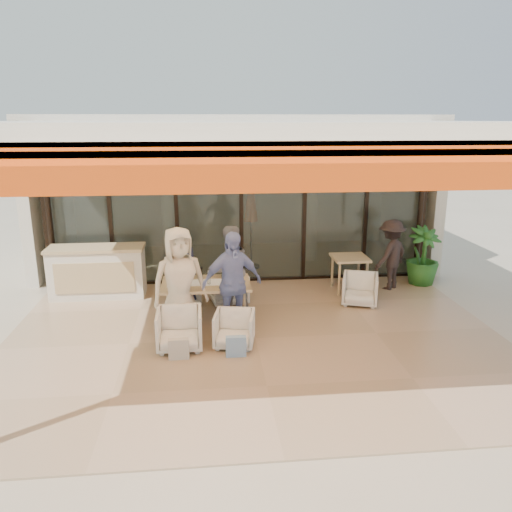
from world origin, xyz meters
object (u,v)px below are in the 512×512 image
Objects in this scene: diner_grey at (229,270)px; chair_far_right at (228,286)px; side_chair at (360,288)px; diner_periwinkle at (232,284)px; potted_palm at (423,256)px; dining_table at (206,286)px; chair_far_left at (184,290)px; diner_navy at (182,273)px; host_counter at (98,272)px; standing_woman at (391,255)px; diner_cream at (180,283)px; chair_near_left at (179,327)px; chair_near_right at (234,328)px; side_table at (350,262)px.

chair_far_right is at bearing -111.10° from diner_grey.
diner_periwinkle is at bearing -138.09° from side_chair.
diner_grey reaches higher than potted_palm.
dining_table is 1.09m from chair_far_right.
chair_far_right reaches higher than chair_far_left.
dining_table is 0.94× the size of diner_navy.
diner_grey is 1.30× the size of potted_palm.
chair_far_left is 5.06m from potted_palm.
host_counter is 1.25× the size of standing_woman.
diner_cream is 4.61m from standing_woman.
chair_near_left is 3.69m from side_chair.
diner_periwinkle is at bearing -7.97° from standing_woman.
host_counter is 2.99× the size of chair_near_right.
dining_table is 2.49× the size of chair_far_left.
standing_woman is (4.21, 0.49, 0.44)m from chair_far_left.
diner_grey is 4.34m from potted_palm.
dining_table is 2.01× the size of side_table.
diner_grey reaches higher than chair_far_left.
diner_cream is 3.81m from side_table.
chair_near_left is 0.56× the size of potted_palm.
diner_periwinkle reaches higher than standing_woman.
chair_near_left is 0.43× the size of diner_grey.
side_chair is at bearing 5.44° from standing_woman.
chair_far_right is 1.08m from diner_navy.
chair_far_left is 1.10m from diner_grey.
diner_periwinkle is 1.17× the size of standing_woman.
diner_cream is (0.00, -1.40, 0.60)m from chair_far_left.
diner_cream reaches higher than chair_near_right.
standing_woman reaches higher than side_table.
side_table is at bearing 53.07° from chair_near_right.
host_counter is 5.12m from side_chair.
host_counter is 1.13× the size of diner_grey.
diner_navy is at bearing -21.10° from diner_grey.
diner_periwinkle reaches higher than dining_table.
diner_cream is 5.44m from potted_palm.
diner_periwinkle reaches higher than potted_palm.
diner_periwinkle is 4.67m from potted_palm.
diner_cream reaches higher than host_counter.
side_chair is 1.26m from standing_woman.
diner_periwinkle reaches higher than diner_grey.
potted_palm is at bearing 6.55° from diner_cream.
potted_palm is (4.16, 1.22, -0.19)m from diner_grey.
diner_cream reaches higher than chair_far_right.
diner_cream is (-0.41, -0.46, 0.22)m from dining_table.
diner_periwinkle is at bearing -153.01° from potted_palm.
standing_woman reaches higher than chair_far_left.
host_counter is 2.78m from diner_grey.
chair_far_left is 3.35m from side_chair.
chair_far_right is 0.97× the size of chair_near_left.
dining_table is at bearing -35.93° from host_counter.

